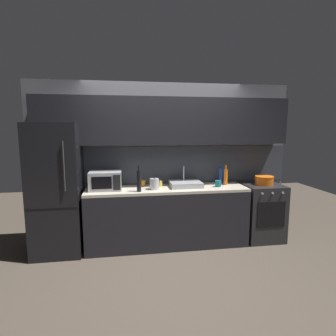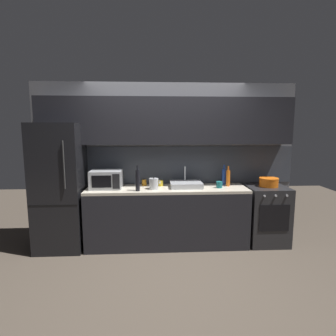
% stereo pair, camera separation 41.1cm
% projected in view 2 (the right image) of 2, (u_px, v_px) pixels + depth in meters
% --- Properties ---
extents(ground_plane, '(10.00, 10.00, 0.00)m').
position_uv_depth(ground_plane, '(171.00, 275.00, 3.41)').
color(ground_plane, '#4C4238').
extents(back_wall, '(4.16, 0.44, 2.50)m').
position_uv_depth(back_wall, '(166.00, 144.00, 4.36)').
color(back_wall, slate).
rests_on(back_wall, ground).
extents(counter_run, '(2.42, 0.60, 0.90)m').
position_uv_depth(counter_run, '(167.00, 216.00, 4.23)').
color(counter_run, black).
rests_on(counter_run, ground).
extents(refrigerator, '(0.68, 0.69, 1.87)m').
position_uv_depth(refrigerator, '(60.00, 187.00, 4.07)').
color(refrigerator, black).
rests_on(refrigerator, ground).
extents(oven_range, '(0.60, 0.62, 0.90)m').
position_uv_depth(oven_range, '(266.00, 215.00, 4.31)').
color(oven_range, '#232326').
rests_on(oven_range, ground).
extents(microwave, '(0.46, 0.35, 0.27)m').
position_uv_depth(microwave, '(106.00, 179.00, 4.11)').
color(microwave, '#A8AAAF').
rests_on(microwave, counter_run).
extents(sink_basin, '(0.48, 0.38, 0.30)m').
position_uv_depth(sink_basin, '(186.00, 184.00, 4.20)').
color(sink_basin, '#ADAFB5').
rests_on(sink_basin, counter_run).
extents(kettle, '(0.17, 0.14, 0.18)m').
position_uv_depth(kettle, '(154.00, 184.00, 4.06)').
color(kettle, '#B7BABF').
rests_on(kettle, counter_run).
extents(wine_bottle_dark, '(0.06, 0.06, 0.37)m').
position_uv_depth(wine_bottle_dark, '(138.00, 180.00, 3.93)').
color(wine_bottle_dark, black).
rests_on(wine_bottle_dark, counter_run).
extents(wine_bottle_orange, '(0.06, 0.06, 0.31)m').
position_uv_depth(wine_bottle_orange, '(228.00, 178.00, 4.27)').
color(wine_bottle_orange, orange).
rests_on(wine_bottle_orange, counter_run).
extents(wine_bottle_blue, '(0.07, 0.07, 0.31)m').
position_uv_depth(wine_bottle_blue, '(224.00, 176.00, 4.40)').
color(wine_bottle_blue, '#234299').
rests_on(wine_bottle_blue, counter_run).
extents(mug_amber, '(0.07, 0.07, 0.09)m').
position_uv_depth(mug_amber, '(144.00, 183.00, 4.31)').
color(mug_amber, '#B27019').
rests_on(mug_amber, counter_run).
extents(mug_teal, '(0.09, 0.09, 0.10)m').
position_uv_depth(mug_teal, '(219.00, 185.00, 4.15)').
color(mug_teal, '#19666B').
rests_on(mug_teal, counter_run).
extents(mug_yellow, '(0.08, 0.08, 0.09)m').
position_uv_depth(mug_yellow, '(161.00, 183.00, 4.29)').
color(mug_yellow, gold).
rests_on(mug_yellow, counter_run).
extents(cooking_pot, '(0.29, 0.29, 0.14)m').
position_uv_depth(cooking_pot, '(269.00, 182.00, 4.24)').
color(cooking_pot, orange).
rests_on(cooking_pot, oven_range).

